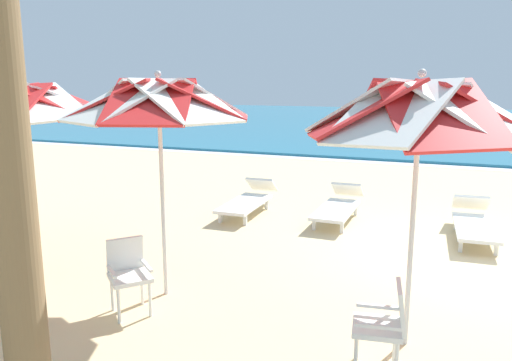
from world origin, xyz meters
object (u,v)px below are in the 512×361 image
Objects in this scene: beach_umbrella_0 at (420,113)px; plastic_chair_0 at (385,322)px; plastic_chair_1 at (128,271)px; sun_lounger_1 at (474,222)px; beach_umbrella_1 at (159,102)px; beach_umbrella_2 at (21,103)px; sun_lounger_3 at (248,200)px; sun_lounger_2 at (339,206)px.

plastic_chair_0 is (-0.14, -0.61, -1.86)m from beach_umbrella_0.
plastic_chair_1 reaches higher than sun_lounger_1.
beach_umbrella_0 is 1.00× the size of beach_umbrella_1.
plastic_chair_1 is 0.32× the size of beach_umbrella_2.
plastic_chair_0 is 5.82m from sun_lounger_3.
sun_lounger_1 and sun_lounger_2 have the same top height.
plastic_chair_1 is (-3.07, -0.44, -1.86)m from beach_umbrella_0.
plastic_chair_0 is 0.40× the size of sun_lounger_3.
sun_lounger_1 is at bearing 49.84° from plastic_chair_1.
beach_umbrella_0 is 2.94m from beach_umbrella_1.
beach_umbrella_1 is at bearing -82.16° from sun_lounger_3.
beach_umbrella_1 is at bearing 165.24° from plastic_chair_0.
beach_umbrella_1 is at bearing -106.73° from sun_lounger_2.
plastic_chair_0 is at bearing -100.78° from sun_lounger_1.
beach_umbrella_0 is 1.29× the size of sun_lounger_2.
sun_lounger_2 is (1.40, 4.79, -0.22)m from plastic_chair_1.
sun_lounger_3 is (-3.49, 4.15, -2.07)m from beach_umbrella_0.
plastic_chair_1 is 5.00m from sun_lounger_2.
beach_umbrella_1 is (-2.79, 0.74, 1.91)m from plastic_chair_0.
plastic_chair_0 is at bearing -72.93° from sun_lounger_2.
sun_lounger_1 is (6.22, 3.60, -2.07)m from beach_umbrella_2.
beach_umbrella_1 reaches higher than beach_umbrella_0.
beach_umbrella_2 is (-5.33, 1.09, 1.86)m from plastic_chair_0.
sun_lounger_2 is (3.80, 3.87, -2.07)m from beach_umbrella_2.
beach_umbrella_1 is 4.90m from sun_lounger_2.
plastic_chair_0 is at bearing -11.56° from beach_umbrella_2.
plastic_chair_0 is at bearing -3.24° from plastic_chair_1.
beach_umbrella_1 is 3.20× the size of plastic_chair_1.
beach_umbrella_0 is 4.64m from sun_lounger_1.
beach_umbrella_2 is (-2.40, 0.92, 1.86)m from plastic_chair_1.
plastic_chair_0 reaches higher than sun_lounger_3.
beach_umbrella_2 is at bearing 168.44° from plastic_chair_0.
beach_umbrella_2 is at bearing 158.96° from plastic_chair_1.
sun_lounger_2 is at bearing 6.14° from sun_lounger_3.
sun_lounger_2 is (-1.52, 4.96, -0.22)m from plastic_chair_0.
sun_lounger_1 is at bearing 79.58° from beach_umbrella_0.
plastic_chair_1 is at bearing -106.30° from sun_lounger_2.
beach_umbrella_1 is 4.59m from sun_lounger_3.
sun_lounger_3 is (-4.24, 0.07, 0.00)m from sun_lounger_1.
plastic_chair_1 reaches higher than sun_lounger_2.
sun_lounger_1 is at bearing -0.99° from sun_lounger_3.
beach_umbrella_0 reaches higher than sun_lounger_2.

